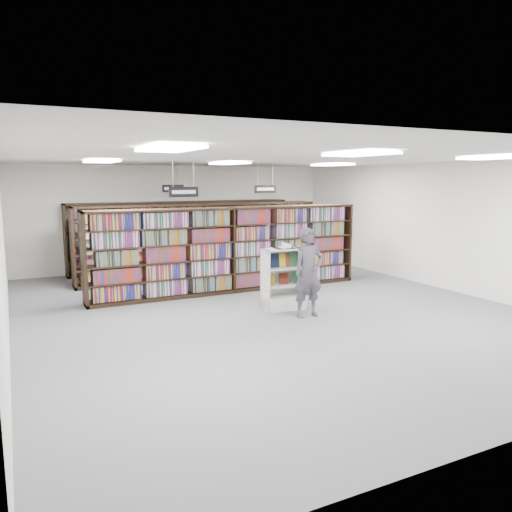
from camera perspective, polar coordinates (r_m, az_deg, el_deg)
name	(u,v)px	position (r m, az deg, el deg)	size (l,w,h in m)	color
floor	(268,309)	(10.80, 1.34, -6.13)	(12.00, 12.00, 0.00)	#5A5B60
ceiling	(268,158)	(10.45, 1.40, 11.09)	(10.00, 12.00, 0.10)	silver
wall_back	(180,217)	(16.04, -8.72, 4.46)	(10.00, 0.10, 3.20)	white
wall_left	(2,251)	(9.31, -27.00, 0.54)	(0.10, 12.00, 3.20)	white
wall_right	(441,226)	(13.57, 20.42, 3.24)	(0.10, 12.00, 3.20)	white
bookshelf_row_near	(230,250)	(12.37, -2.97, 0.73)	(7.00, 0.60, 2.10)	black
bookshelf_row_mid	(202,241)	(14.21, -6.20, 1.74)	(7.00, 0.60, 2.10)	black
bookshelf_row_far	(183,235)	(15.80, -8.34, 2.40)	(7.00, 0.60, 2.10)	black
aisle_sign_left	(184,191)	(10.78, -8.27, 7.37)	(0.65, 0.02, 0.80)	#B2B2B7
aisle_sign_right	(265,188)	(13.80, 1.07, 7.75)	(0.65, 0.02, 0.80)	#B2B2B7
aisle_sign_center	(173,188)	(14.89, -9.46, 7.71)	(0.65, 0.02, 0.80)	#B2B2B7
troffer_front_left	(169,149)	(6.52, -9.91, 12.01)	(0.60, 1.20, 0.04)	white
troffer_front_center	(360,154)	(7.92, 11.80, 11.36)	(0.60, 1.20, 0.04)	white
troffer_front_right	(494,158)	(10.05, 25.59, 10.11)	(0.60, 1.20, 0.04)	white
troffer_back_left	(101,161)	(11.39, -17.26, 10.31)	(0.60, 1.20, 0.04)	white
troffer_back_center	(229,163)	(12.25, -3.05, 10.55)	(0.60, 1.20, 0.04)	white
troffer_back_right	(332,165)	(13.72, 8.71, 10.27)	(0.60, 1.20, 0.04)	white
endcap_display	(284,288)	(10.80, 3.22, -3.63)	(0.99, 0.56, 1.32)	silver
open_book	(287,247)	(10.64, 3.55, 1.08)	(0.57, 0.35, 0.13)	black
shopper	(309,273)	(10.13, 6.03, -1.90)	(0.66, 0.44, 1.82)	#4C4751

